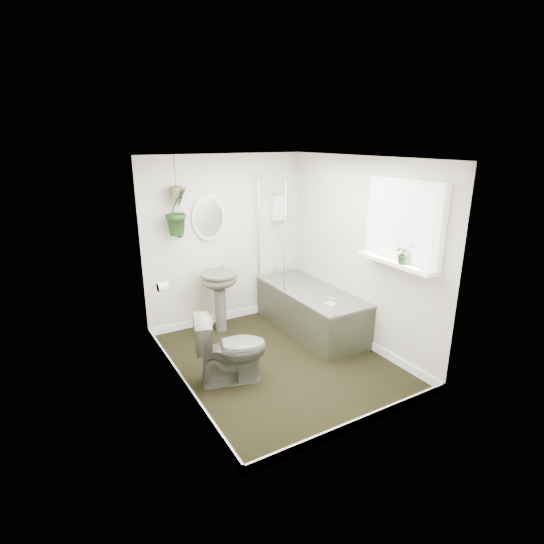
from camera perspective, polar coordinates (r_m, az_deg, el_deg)
floor at (r=5.08m, az=0.86°, el=-11.93°), size 2.30×2.80×0.02m
ceiling at (r=4.42m, az=1.01°, el=15.23°), size 2.30×2.80×0.02m
wall_back at (r=5.83m, az=-6.22°, el=4.20°), size 2.30×0.02×2.30m
wall_front at (r=3.55m, az=12.72°, el=-5.08°), size 2.30×0.02×2.30m
wall_left at (r=4.17m, az=-12.89°, el=-1.65°), size 0.02×2.80×2.30m
wall_right at (r=5.28m, az=11.80°, el=2.51°), size 0.02×2.80×2.30m
skirting at (r=5.05m, az=0.87°, el=-11.33°), size 2.30×2.80×0.10m
bathtub at (r=5.72m, az=5.22°, el=-5.13°), size 0.72×1.72×0.58m
bath_screen at (r=5.64m, az=-0.13°, el=5.20°), size 0.04×0.72×1.40m
shower_box at (r=6.05m, az=0.94°, el=8.66°), size 0.20×0.10×0.35m
oval_mirror at (r=5.63m, az=-8.47°, el=7.27°), size 0.46×0.03×0.62m
wall_sconce at (r=5.51m, az=-12.27°, el=5.77°), size 0.04×0.04×0.22m
toilet_roll_holder at (r=4.90m, az=-14.50°, el=-1.93°), size 0.11×0.11×0.11m
window_recess at (r=4.64m, az=17.26°, el=6.35°), size 0.08×1.00×0.90m
window_sill at (r=4.69m, az=16.21°, el=1.26°), size 0.18×1.00×0.04m
window_blinds at (r=4.61m, az=16.88°, el=6.31°), size 0.01×0.86×0.76m
toilet at (r=4.54m, az=-5.53°, el=-10.19°), size 0.83×0.62×0.76m
pedestal_sink at (r=5.69m, az=-6.96°, el=-4.02°), size 0.52×0.46×0.82m
sill_plant at (r=4.56m, az=17.32°, el=2.43°), size 0.25×0.24×0.22m
hanging_plant at (r=5.35m, az=-12.62°, el=8.03°), size 0.41×0.39×0.59m
soap_bottle at (r=4.82m, az=7.91°, el=-4.58°), size 0.12×0.12×0.21m
hanging_pot at (r=5.31m, az=-12.79°, el=10.52°), size 0.16×0.16×0.12m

